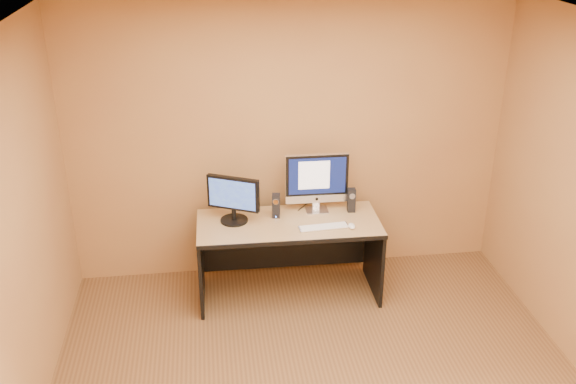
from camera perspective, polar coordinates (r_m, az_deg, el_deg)
The scene contains 11 objects.
walls at distance 4.05m, azimuth 3.85°, elevation -5.16°, with size 4.00×4.00×2.60m, color #A17340, non-canonical shape.
ceiling at distance 3.59m, azimuth 4.45°, elevation 13.15°, with size 4.00×4.00×0.00m, color white.
desk at distance 5.78m, azimuth 0.06°, elevation -5.96°, with size 1.60×0.70×0.74m, color tan, non-canonical shape.
imac at distance 5.70m, azimuth 2.62°, elevation 0.81°, with size 0.57×0.21×0.55m, color silver, non-canonical shape.
second_monitor at distance 5.55m, azimuth -4.88°, elevation -0.68°, with size 0.48×0.24×0.42m, color black, non-canonical shape.
speaker_left at distance 5.65m, azimuth -1.07°, elevation -1.22°, with size 0.07×0.07×0.22m, color black, non-canonical shape.
speaker_right at distance 5.78m, azimuth 5.66°, elevation -0.72°, with size 0.07×0.07×0.22m, color black, non-canonical shape.
keyboard at distance 5.51m, azimuth 3.20°, elevation -3.13°, with size 0.43×0.12×0.02m, color silver.
mouse at distance 5.53m, azimuth 5.68°, elevation -3.02°, with size 0.06×0.10×0.04m, color white.
cable_a at distance 5.91m, azimuth 2.56°, elevation -1.14°, with size 0.01×0.01×0.22m, color black.
cable_b at distance 5.87m, azimuth 1.34°, elevation -1.31°, with size 0.01×0.01×0.18m, color black.
Camera 1 is at (-0.73, -3.45, 3.31)m, focal length 40.00 mm.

